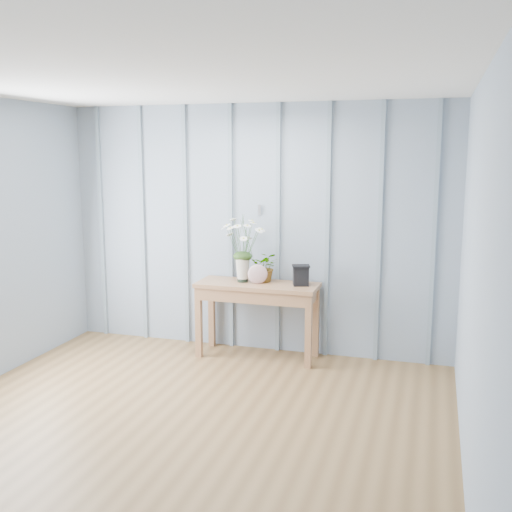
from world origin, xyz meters
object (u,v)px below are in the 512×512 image
(daisy_vase, at_px, (243,240))
(carved_box, at_px, (301,275))
(sideboard, at_px, (257,294))
(felt_disc_vessel, at_px, (258,274))

(daisy_vase, height_order, carved_box, daisy_vase)
(sideboard, relative_size, carved_box, 5.99)
(carved_box, bearing_deg, felt_disc_vessel, -173.46)
(sideboard, height_order, carved_box, carved_box)
(sideboard, height_order, daisy_vase, daisy_vase)
(sideboard, bearing_deg, carved_box, 2.70)
(sideboard, xyz_separation_m, felt_disc_vessel, (0.01, -0.03, 0.21))
(felt_disc_vessel, bearing_deg, carved_box, -11.13)
(daisy_vase, bearing_deg, carved_box, 0.01)
(felt_disc_vessel, height_order, carved_box, carved_box)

